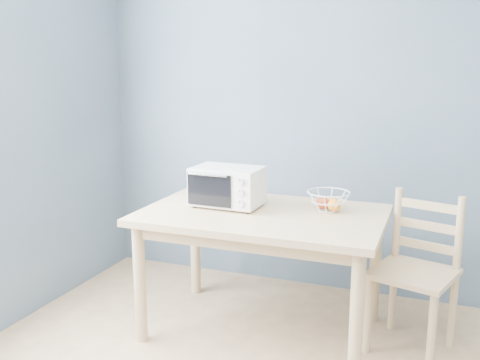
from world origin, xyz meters
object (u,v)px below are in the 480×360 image
at_px(dining_table, 262,228).
at_px(fruit_basket, 329,201).
at_px(dining_chair, 416,275).
at_px(toaster_oven, 225,186).

xyz_separation_m(dining_table, fruit_basket, (0.35, 0.16, 0.16)).
distance_m(fruit_basket, dining_chair, 0.64).
xyz_separation_m(fruit_basket, dining_chair, (0.51, -0.04, -0.37)).
bearing_deg(toaster_oven, fruit_basket, 12.85).
bearing_deg(dining_table, fruit_basket, 24.51).
xyz_separation_m(toaster_oven, fruit_basket, (0.61, 0.12, -0.07)).
distance_m(toaster_oven, dining_chair, 1.21).
height_order(toaster_oven, dining_chair, toaster_oven).
relative_size(toaster_oven, fruit_basket, 1.64).
relative_size(dining_table, fruit_basket, 5.45).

